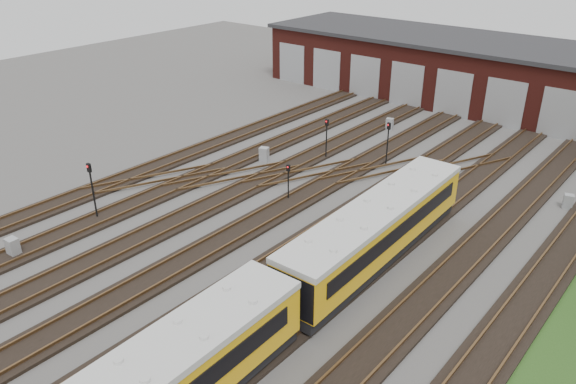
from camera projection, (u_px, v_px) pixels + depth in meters
The scene contains 12 objects.
ground at pixel (209, 277), 30.20m from camera, with size 120.00×120.00×0.00m, color #4A4745.
track_network at pixel (215, 269), 30.66m from camera, with size 30.40×70.00×0.33m.
maintenance_shed at pixel (498, 75), 56.48m from camera, with size 51.00×12.50×6.35m.
signal_mast_0 at pixel (92, 184), 34.99m from camera, with size 0.29×0.27×3.85m.
signal_mast_1 at pixel (288, 177), 37.68m from camera, with size 0.26×0.25×2.65m.
signal_mast_2 at pixel (327, 134), 44.20m from camera, with size 0.26×0.24×3.30m.
signal_mast_3 at pixel (388, 138), 42.95m from camera, with size 0.29×0.27×3.48m.
relay_cabinet_0 at pixel (13, 247), 31.84m from camera, with size 0.68×0.57×1.14m, color #95979A.
relay_cabinet_1 at pixel (390, 124), 51.17m from camera, with size 0.62×0.52×1.04m, color #95979A.
relay_cabinet_2 at pixel (264, 154), 44.43m from camera, with size 0.68×0.57×1.13m, color #95979A.
relay_cabinet_3 at pixel (399, 215), 35.59m from camera, with size 0.53×0.44×0.88m, color #95979A.
relay_cabinet_4 at pixel (568, 201), 37.16m from camera, with size 0.60×0.50×1.00m, color #95979A.
Camera 1 is at (19.30, -16.66, 17.35)m, focal length 35.00 mm.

